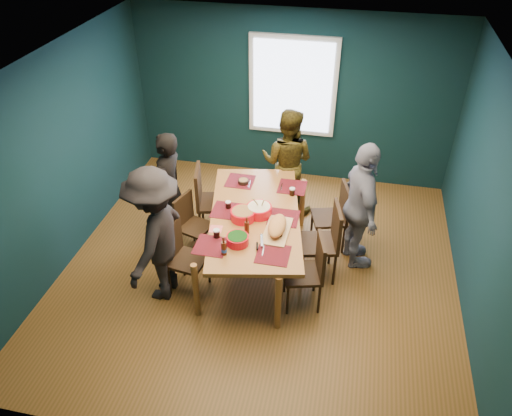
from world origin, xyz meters
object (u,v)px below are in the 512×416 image
(chair_left_far, at_px, (207,196))
(person_far_left, at_px, (168,188))
(chair_left_mid, at_px, (190,220))
(chair_right_far, at_px, (336,212))
(chair_right_mid, at_px, (326,237))
(chair_right_near, at_px, (311,267))
(cutting_board, at_px, (277,227))
(person_back, at_px, (287,162))
(bowl_herbs, at_px, (238,239))
(dining_table, at_px, (255,219))
(person_near_left, at_px, (156,236))
(bowl_dumpling, at_px, (259,210))
(person_right, at_px, (361,207))
(bowl_salad, at_px, (243,215))
(chair_left_near, at_px, (181,253))

(chair_left_far, xyz_separation_m, person_far_left, (-0.47, -0.21, 0.20))
(chair_left_far, relative_size, chair_left_mid, 1.23)
(chair_right_far, relative_size, chair_right_mid, 0.92)
(chair_right_near, height_order, cutting_board, cutting_board)
(person_back, distance_m, bowl_herbs, 1.98)
(dining_table, height_order, chair_right_mid, chair_right_mid)
(chair_left_far, xyz_separation_m, chair_right_near, (1.56, -1.08, -0.05))
(person_near_left, xyz_separation_m, bowl_dumpling, (1.06, 0.72, 0.02))
(cutting_board, bearing_deg, chair_right_mid, 29.99)
(chair_left_mid, distance_m, person_right, 2.22)
(chair_right_far, xyz_separation_m, bowl_salad, (-1.09, -0.76, 0.33))
(bowl_dumpling, bearing_deg, person_right, 15.85)
(chair_left_far, xyz_separation_m, chair_right_far, (1.76, 0.08, -0.05))
(person_right, height_order, bowl_dumpling, person_right)
(bowl_salad, bearing_deg, chair_left_far, 134.34)
(bowl_salad, bearing_deg, dining_table, 46.33)
(person_right, bearing_deg, chair_left_near, 96.19)
(chair_left_far, bearing_deg, bowl_dumpling, -46.19)
(chair_left_far, distance_m, chair_left_near, 1.14)
(chair_left_mid, xyz_separation_m, chair_left_near, (0.13, -0.71, 0.05))
(chair_left_far, relative_size, chair_right_mid, 1.01)
(person_near_left, bearing_deg, chair_right_far, 128.79)
(chair_left_mid, distance_m, chair_left_near, 0.72)
(bowl_herbs, bearing_deg, person_far_left, 141.34)
(person_far_left, height_order, person_right, person_right)
(chair_right_near, relative_size, person_far_left, 0.59)
(chair_right_far, relative_size, chair_right_near, 1.00)
(bowl_salad, bearing_deg, chair_right_near, -23.99)
(chair_right_mid, bearing_deg, dining_table, 167.80)
(chair_right_mid, relative_size, person_back, 0.63)
(dining_table, relative_size, chair_right_near, 2.46)
(bowl_herbs, bearing_deg, chair_right_mid, 32.08)
(bowl_dumpling, relative_size, bowl_herbs, 1.21)
(person_back, height_order, person_near_left, person_near_left)
(dining_table, xyz_separation_m, chair_right_far, (0.97, 0.63, -0.19))
(bowl_salad, bearing_deg, chair_left_near, -145.51)
(chair_right_near, bearing_deg, chair_right_mid, 62.27)
(chair_right_mid, bearing_deg, chair_right_near, -115.89)
(chair_left_far, bearing_deg, person_back, 26.87)
(person_right, bearing_deg, cutting_board, 105.94)
(chair_left_far, xyz_separation_m, bowl_salad, (0.67, -0.68, 0.28))
(chair_right_far, bearing_deg, chair_right_near, -115.73)
(chair_right_far, distance_m, person_far_left, 2.25)
(person_near_left, relative_size, cutting_board, 2.48)
(chair_right_near, distance_m, cutting_board, 0.61)
(dining_table, distance_m, bowl_salad, 0.23)
(chair_left_near, distance_m, cutting_board, 1.20)
(person_back, height_order, bowl_dumpling, person_back)
(person_far_left, xyz_separation_m, bowl_salad, (1.13, -0.48, 0.08))
(person_back, bearing_deg, chair_right_far, 145.03)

